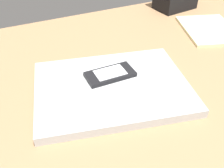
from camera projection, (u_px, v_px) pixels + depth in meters
The scene contains 4 objects.
desk_surface at pixel (138, 80), 63.27cm from camera, with size 120.00×80.00×3.00cm, color #9E7751.
laptop_closed at pixel (112, 88), 56.89cm from camera, with size 32.85×24.19×1.95cm, color #B7BABC.
cell_phone_on_laptop at pixel (110, 74), 58.35cm from camera, with size 10.91×5.46×1.05cm.
notepad at pixel (209, 29), 80.62cm from camera, with size 15.38×19.77×0.80cm, color #F2EDB2.
Camera 1 is at (-26.99, -43.19, 39.59)cm, focal length 41.71 mm.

